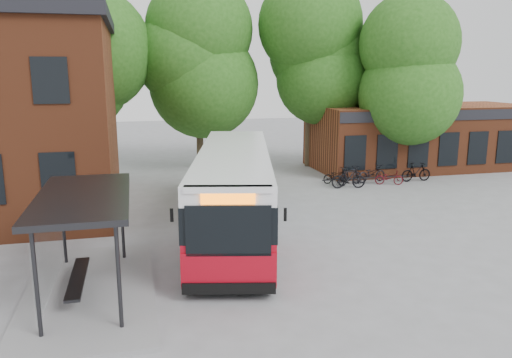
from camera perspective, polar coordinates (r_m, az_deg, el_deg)
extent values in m
plane|color=gray|center=(16.22, -1.85, -9.90)|extent=(100.00, 100.00, 0.00)
imported|color=black|center=(28.16, 9.15, 0.38)|extent=(1.67, 0.77, 0.85)
imported|color=black|center=(26.96, 10.53, 0.10)|extent=(1.90, 0.76, 1.11)
imported|color=black|center=(27.73, 10.71, 0.38)|extent=(1.84, 1.08, 1.07)
imported|color=black|center=(28.77, 13.05, 0.62)|extent=(2.00, 1.08, 1.00)
imported|color=#530C14|center=(28.37, 14.97, 0.16)|extent=(1.61, 0.98, 0.80)
imported|color=black|center=(29.63, 17.83, 0.77)|extent=(1.81, 0.52, 1.09)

